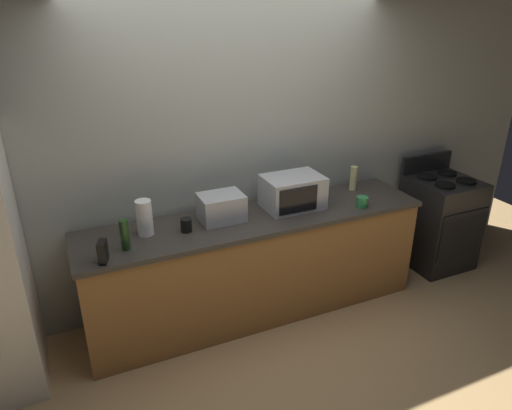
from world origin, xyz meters
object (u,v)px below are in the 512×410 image
at_px(bottle_wine, 125,235).
at_px(cordless_phone, 103,252).
at_px(microwave, 293,192).
at_px(toaster_oven, 221,207).
at_px(paper_towel_roll, 144,218).
at_px(mug_black, 186,225).
at_px(mug_green, 362,202).
at_px(bottle_vinegar, 353,178).
at_px(stove_range, 439,221).

bearing_deg(bottle_wine, cordless_phone, -145.53).
relative_size(microwave, toaster_oven, 1.41).
bearing_deg(microwave, bottle_wine, -173.32).
relative_size(paper_towel_roll, mug_black, 2.62).
distance_m(mug_green, mug_black, 1.48).
bearing_deg(toaster_oven, paper_towel_roll, -179.04).
height_order(bottle_vinegar, mug_green, bottle_vinegar).
bearing_deg(mug_black, toaster_oven, 15.03).
xyz_separation_m(toaster_oven, mug_green, (1.16, -0.25, -0.06)).
xyz_separation_m(microwave, cordless_phone, (-1.56, -0.28, -0.06)).
height_order(microwave, cordless_phone, microwave).
bearing_deg(microwave, toaster_oven, 178.88).
xyz_separation_m(toaster_oven, paper_towel_roll, (-0.60, -0.01, 0.03)).
xyz_separation_m(stove_range, mug_black, (-2.58, -0.02, 0.49)).
height_order(stove_range, mug_black, stove_range).
distance_m(microwave, bottle_wine, 1.40).
xyz_separation_m(paper_towel_roll, cordless_phone, (-0.34, -0.28, -0.06)).
bearing_deg(cordless_phone, microwave, 28.55).
bearing_deg(mug_green, toaster_oven, 167.93).
bearing_deg(paper_towel_roll, bottle_vinegar, 3.46).
xyz_separation_m(microwave, toaster_oven, (-0.62, 0.01, -0.03)).
bearing_deg(bottle_vinegar, toaster_oven, -175.41).
xyz_separation_m(bottle_vinegar, mug_green, (-0.15, -0.35, -0.07)).
bearing_deg(bottle_vinegar, mug_black, -173.36).
distance_m(bottle_vinegar, mug_black, 1.63).
bearing_deg(stove_range, mug_green, -170.46).
height_order(microwave, mug_green, microwave).
bearing_deg(paper_towel_roll, bottle_wine, -136.24).
height_order(mug_green, mug_black, mug_black).
xyz_separation_m(microwave, bottle_vinegar, (0.69, 0.12, -0.02)).
height_order(bottle_wine, mug_green, bottle_wine).
relative_size(microwave, paper_towel_roll, 1.78).
bearing_deg(cordless_phone, paper_towel_roll, 57.99).
relative_size(toaster_oven, paper_towel_roll, 1.26).
relative_size(mug_green, mug_black, 0.93).
relative_size(toaster_oven, bottle_wine, 1.52).
xyz_separation_m(toaster_oven, bottle_wine, (-0.77, -0.18, 0.01)).
xyz_separation_m(cordless_phone, mug_black, (0.63, 0.21, -0.02)).
height_order(stove_range, bottle_vinegar, bottle_vinegar).
bearing_deg(mug_green, bottle_wine, 177.86).
xyz_separation_m(toaster_oven, cordless_phone, (-0.94, -0.29, -0.03)).
bearing_deg(bottle_vinegar, paper_towel_roll, -176.54).
bearing_deg(mug_green, stove_range, 9.54).
bearing_deg(mug_black, microwave, 4.37).
relative_size(paper_towel_roll, bottle_wine, 1.20).
xyz_separation_m(stove_range, mug_green, (-1.11, -0.19, 0.48)).
height_order(microwave, toaster_oven, microwave).
bearing_deg(microwave, cordless_phone, -169.93).
height_order(cordless_phone, mug_black, cordless_phone).
bearing_deg(microwave, mug_green, -23.76).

